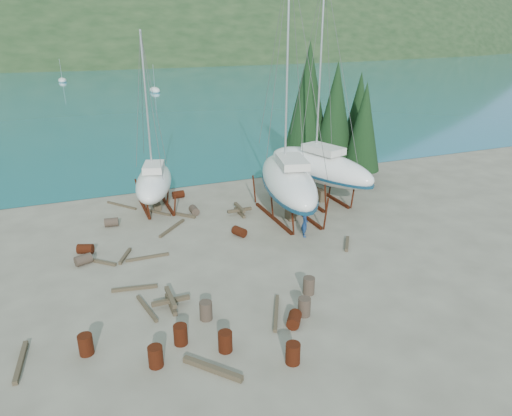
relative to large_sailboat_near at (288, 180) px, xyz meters
name	(u,v)px	position (x,y,z in m)	size (l,w,h in m)	color
ground	(249,268)	(-5.20, -5.85, -2.69)	(600.00, 600.00, 0.00)	#666050
bay_water	(71,51)	(-5.20, 309.15, -2.68)	(700.00, 700.00, 0.00)	teal
far_hill	(71,51)	(-5.20, 314.15, -2.69)	(800.00, 360.00, 110.00)	#1A3018
far_house_center	(26,56)	(-25.20, 184.15, 0.24)	(6.60, 5.60, 5.60)	beige
far_house_right	(153,54)	(24.80, 184.15, 0.24)	(6.60, 5.60, 5.60)	beige
cypress_near_right	(335,113)	(7.30, 6.15, 3.10)	(3.60, 3.60, 10.00)	black
cypress_mid_right	(364,127)	(8.80, 4.15, 2.23)	(3.06, 3.06, 8.50)	black
cypress_back_left	(308,101)	(5.80, 8.15, 3.97)	(4.14, 4.14, 11.50)	black
cypress_far_right	(358,116)	(10.30, 7.15, 2.52)	(3.24, 3.24, 9.00)	black
moored_boat_mid	(155,90)	(4.80, 74.15, -2.30)	(2.00, 5.00, 6.05)	white
moored_boat_far	(62,80)	(-13.20, 104.15, -2.30)	(2.00, 5.00, 6.05)	white
large_sailboat_near	(288,180)	(0.00, 0.00, 0.00)	(5.55, 11.01, 16.68)	white
large_sailboat_far	(319,166)	(3.81, 2.44, -0.05)	(5.67, 10.62, 16.14)	white
small_sailboat_shore	(154,182)	(-8.16, 5.25, -0.67)	(4.50, 8.05, 12.28)	white
worker	(305,223)	(-0.42, -3.32, -1.81)	(0.64, 0.42, 1.76)	navy
drum_0	(86,345)	(-13.88, -10.01, -2.25)	(0.58, 0.58, 0.88)	#591C0F
drum_2	(85,249)	(-13.39, -0.57, -2.40)	(0.58, 0.58, 0.88)	#591C0F
drum_3	(225,342)	(-8.64, -11.96, -2.25)	(0.58, 0.58, 0.88)	#591C0F
drum_4	(178,194)	(-6.14, 6.74, -2.40)	(0.58, 0.58, 0.88)	#591C0F
drum_5	(309,286)	(-3.43, -9.42, -2.25)	(0.58, 0.58, 0.88)	#2D2823
drum_6	(239,232)	(-4.20, -1.69, -2.40)	(0.58, 0.58, 0.88)	#591C0F
drum_7	(293,353)	(-6.44, -13.66, -2.25)	(0.58, 0.58, 0.88)	#591C0F
drum_9	(111,222)	(-11.55, 2.99, -2.40)	(0.58, 0.58, 0.88)	#2D2823
drum_10	(181,335)	(-10.21, -10.83, -2.25)	(0.58, 0.58, 0.88)	#591C0F
drum_11	(194,210)	(-5.89, 2.99, -2.40)	(0.58, 0.58, 0.88)	#2D2823
drum_12	(294,320)	(-5.28, -11.48, -2.40)	(0.58, 0.58, 0.88)	#591C0F
drum_13	(156,356)	(-11.42, -11.80, -2.25)	(0.58, 0.58, 0.88)	#591C0F
drum_15	(83,260)	(-13.57, -1.95, -2.40)	(0.58, 0.58, 0.88)	#2D2823
drum_16	(206,311)	(-8.74, -9.55, -2.25)	(0.58, 0.58, 0.88)	#2D2823
drum_17	(304,307)	(-4.51, -10.97, -2.25)	(0.58, 0.58, 0.88)	#2D2823
timber_0	(122,205)	(-10.48, 6.57, -2.62)	(0.14, 2.88, 0.14)	brown
timber_1	(347,244)	(1.37, -5.48, -2.59)	(0.19, 1.90, 0.19)	brown
timber_3	(147,308)	(-11.10, -7.79, -2.61)	(0.15, 2.43, 0.15)	brown
timber_4	(125,256)	(-11.33, -1.96, -2.60)	(0.17, 1.84, 0.17)	brown
timber_5	(276,313)	(-5.66, -10.42, -2.61)	(0.16, 2.80, 0.16)	brown
timber_6	(185,215)	(-6.61, 2.79, -2.59)	(0.19, 1.66, 0.19)	brown
timber_9	(158,212)	(-8.25, 4.11, -2.61)	(0.15, 2.19, 0.15)	brown
timber_10	(172,228)	(-7.94, 0.96, -2.61)	(0.16, 2.97, 0.16)	brown
timber_11	(147,257)	(-10.16, -2.60, -2.61)	(0.15, 2.45, 0.15)	brown
timber_12	(135,288)	(-11.36, -5.77, -2.60)	(0.17, 2.25, 0.17)	brown
timber_14	(21,362)	(-16.31, -9.66, -2.60)	(0.18, 2.49, 0.18)	brown
timber_16	(212,369)	(-9.50, -12.93, -2.57)	(0.23, 2.60, 0.23)	brown
timber_17	(100,262)	(-12.75, -2.11, -2.61)	(0.16, 2.18, 0.16)	brown
timber_pile_fore	(171,301)	(-9.99, -7.93, -2.39)	(1.80, 1.80, 0.60)	brown
timber_pile_aft	(240,210)	(-2.89, 1.78, -2.39)	(1.80, 1.80, 0.60)	brown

